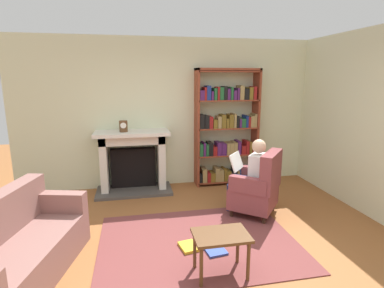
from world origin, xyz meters
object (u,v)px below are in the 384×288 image
object	(u,v)px
bookshelf	(226,130)
seated_reader	(251,173)
fireplace	(133,159)
side_table	(221,241)
mantel_clock	(123,126)
armchair_reading	(258,187)
sofa_floral	(15,252)

from	to	relation	value
bookshelf	seated_reader	size ratio (longest dim) A/B	1.90
fireplace	seated_reader	bearing A→B (deg)	-37.99
fireplace	side_table	bearing A→B (deg)	-72.45
side_table	mantel_clock	bearing A→B (deg)	110.93
armchair_reading	seated_reader	bearing A→B (deg)	-90.00
armchair_reading	mantel_clock	bearing A→B (deg)	-84.53
fireplace	mantel_clock	distance (m)	0.63
seated_reader	side_table	size ratio (longest dim) A/B	2.04
mantel_clock	side_table	world-z (taller)	mantel_clock
mantel_clock	seated_reader	bearing A→B (deg)	-33.74
armchair_reading	seated_reader	xyz separation A→B (m)	(-0.09, 0.07, 0.20)
fireplace	sofa_floral	bearing A→B (deg)	-116.38
armchair_reading	sofa_floral	distance (m)	3.11
armchair_reading	sofa_floral	xyz separation A→B (m)	(-2.95, -0.97, -0.10)
seated_reader	side_table	xyz separation A→B (m)	(-0.85, -1.34, -0.24)
fireplace	seated_reader	xyz separation A→B (m)	(1.69, -1.32, 0.04)
seated_reader	fireplace	bearing A→B (deg)	-88.49
mantel_clock	armchair_reading	size ratio (longest dim) A/B	0.20
seated_reader	sofa_floral	xyz separation A→B (m)	(-2.86, -1.04, -0.30)
seated_reader	sofa_floral	world-z (taller)	seated_reader
mantel_clock	armchair_reading	distance (m)	2.44
fireplace	mantel_clock	size ratio (longest dim) A/B	6.91
armchair_reading	seated_reader	world-z (taller)	seated_reader
armchair_reading	side_table	distance (m)	1.57
seated_reader	mantel_clock	bearing A→B (deg)	-84.24
bookshelf	side_table	xyz separation A→B (m)	(-0.89, -2.69, -0.66)
bookshelf	seated_reader	bearing A→B (deg)	-91.82
bookshelf	sofa_floral	xyz separation A→B (m)	(-2.90, -2.40, -0.72)
fireplace	mantel_clock	world-z (taller)	mantel_clock
sofa_floral	side_table	world-z (taller)	sofa_floral
fireplace	side_table	world-z (taller)	fireplace
mantel_clock	sofa_floral	bearing A→B (deg)	-114.54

